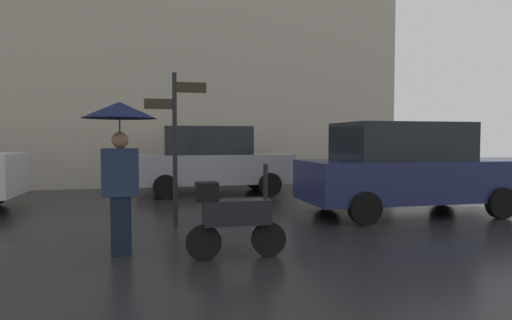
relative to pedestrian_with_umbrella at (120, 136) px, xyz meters
name	(u,v)px	position (x,y,z in m)	size (l,w,h in m)	color
pedestrian_with_umbrella	(120,136)	(0.00, 0.00, 0.00)	(0.98, 0.98, 2.06)	black
parked_scooter	(233,217)	(1.44, -0.53, -1.05)	(1.33, 0.32, 1.23)	black
parked_car_left	(406,168)	(5.55, 2.02, -0.64)	(4.49, 1.98, 1.90)	#1E234C
parked_car_right	(212,160)	(2.07, 6.32, -0.63)	(4.31, 1.89, 1.91)	gray
street_signpost	(175,133)	(0.82, 1.75, 0.06)	(1.08, 0.08, 2.73)	black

